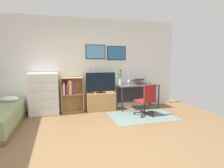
% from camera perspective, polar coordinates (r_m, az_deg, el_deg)
% --- Properties ---
extents(ground_plane, '(7.20, 7.20, 0.00)m').
position_cam_1_polar(ground_plane, '(3.63, -4.75, -17.51)').
color(ground_plane, brown).
extents(wall_back_with_posters, '(6.12, 0.09, 2.70)m').
position_cam_1_polar(wall_back_with_posters, '(5.69, -9.63, 5.77)').
color(wall_back_with_posters, silver).
rests_on(wall_back_with_posters, ground_plane).
extents(area_rug, '(1.70, 1.20, 0.01)m').
position_cam_1_polar(area_rug, '(5.23, 9.07, -9.46)').
color(area_rug, slate).
rests_on(area_rug, ground_plane).
extents(dresser, '(0.78, 0.46, 1.15)m').
position_cam_1_polar(dresser, '(5.48, -19.91, -2.87)').
color(dresser, silver).
rests_on(dresser, ground_plane).
extents(bookshelf, '(0.62, 0.30, 1.00)m').
position_cam_1_polar(bookshelf, '(5.54, -12.51, -2.34)').
color(bookshelf, tan).
rests_on(bookshelf, ground_plane).
extents(tv_stand, '(0.85, 0.41, 0.53)m').
position_cam_1_polar(tv_stand, '(5.67, -3.41, -5.28)').
color(tv_stand, tan).
rests_on(tv_stand, ground_plane).
extents(television, '(0.87, 0.16, 0.60)m').
position_cam_1_polar(television, '(5.55, -3.41, 0.37)').
color(television, black).
rests_on(television, tv_stand).
extents(desk, '(1.24, 0.58, 0.74)m').
position_cam_1_polar(desk, '(5.94, 7.41, -1.38)').
color(desk, '#4C4C4F').
rests_on(desk, ground_plane).
extents(office_chair, '(0.58, 0.57, 0.86)m').
position_cam_1_polar(office_chair, '(5.15, 10.52, -4.54)').
color(office_chair, '#232326').
rests_on(office_chair, ground_plane).
extents(laptop, '(0.40, 0.42, 0.17)m').
position_cam_1_polar(laptop, '(5.98, 8.36, 0.61)').
color(laptop, '#333338').
rests_on(laptop, desk).
extents(computer_mouse, '(0.06, 0.10, 0.03)m').
position_cam_1_polar(computer_mouse, '(5.99, 11.42, 0.08)').
color(computer_mouse, '#262628').
rests_on(computer_mouse, desk).
extents(bamboo_vase, '(0.10, 0.10, 0.49)m').
position_cam_1_polar(bamboo_vase, '(5.80, 2.52, 2.07)').
color(bamboo_vase, silver).
rests_on(bamboo_vase, desk).
extents(wine_glass, '(0.07, 0.07, 0.18)m').
position_cam_1_polar(wine_glass, '(5.65, 5.03, 0.95)').
color(wine_glass, silver).
rests_on(wine_glass, desk).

